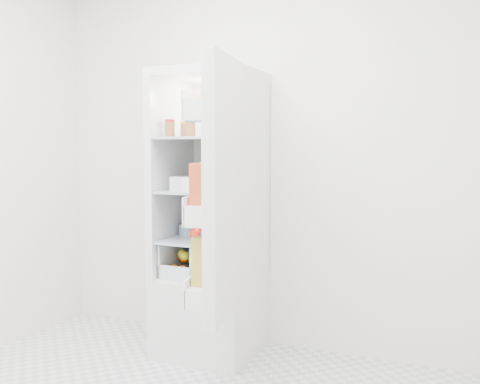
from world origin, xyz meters
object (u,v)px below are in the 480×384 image
at_px(mushroom_bowl, 191,230).
at_px(fridge_door, 220,193).
at_px(refrigerator, 214,249).
at_px(red_cabbage, 234,225).

relative_size(mushroom_bowl, fridge_door, 0.12).
bearing_deg(refrigerator, fridge_door, -60.79).
xyz_separation_m(refrigerator, red_cabbage, (0.15, -0.01, 0.17)).
bearing_deg(red_cabbage, mushroom_bowl, 178.82).
height_order(refrigerator, red_cabbage, refrigerator).
bearing_deg(red_cabbage, fridge_door, -71.62).
bearing_deg(mushroom_bowl, refrigerator, 2.53).
xyz_separation_m(red_cabbage, mushroom_bowl, (-0.31, 0.01, -0.05)).
distance_m(refrigerator, mushroom_bowl, 0.20).
height_order(refrigerator, mushroom_bowl, refrigerator).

